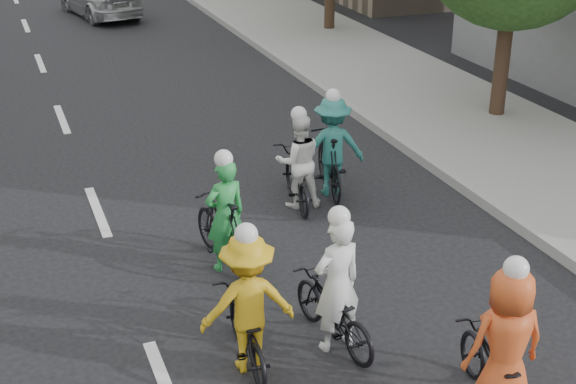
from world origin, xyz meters
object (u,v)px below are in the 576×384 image
cyclist_1 (225,226)px  cyclist_3 (247,314)px  cyclist_2 (297,170)px  cyclist_4 (334,301)px  cyclist_0 (331,153)px  cyclist_5 (501,358)px

cyclist_1 → cyclist_3: (-0.44, -2.35, 0.06)m
cyclist_2 → cyclist_4: bearing=84.4°
cyclist_0 → cyclist_2: bearing=30.7°
cyclist_3 → cyclist_5: 2.81m
cyclist_0 → cyclist_1: (-2.43, -1.82, -0.10)m
cyclist_0 → cyclist_4: 4.51m
cyclist_4 → cyclist_5: bearing=113.4°
cyclist_3 → cyclist_4: bearing=-174.7°
cyclist_1 → cyclist_4: cyclist_4 is taller
cyclist_0 → cyclist_4: size_ratio=1.00×
cyclist_2 → cyclist_3: size_ratio=0.98×
cyclist_1 → cyclist_4: (0.65, -2.33, -0.03)m
cyclist_0 → cyclist_3: 5.06m
cyclist_3 → cyclist_0: bearing=-120.5°
cyclist_0 → cyclist_1: bearing=48.5°
cyclist_3 → cyclist_4: cyclist_4 is taller
cyclist_0 → cyclist_4: cyclist_0 is taller
cyclist_2 → cyclist_3: bearing=70.8°
cyclist_5 → cyclist_3: bearing=-30.8°
cyclist_1 → cyclist_2: 2.34m
cyclist_5 → cyclist_2: bearing=-82.4°
cyclist_0 → cyclist_1: cyclist_0 is taller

